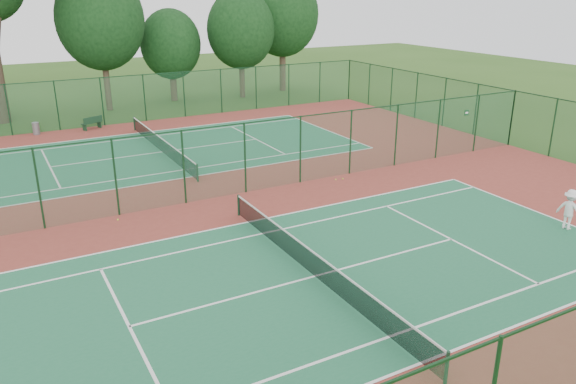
% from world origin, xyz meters
% --- Properties ---
extents(ground, '(120.00, 120.00, 0.00)m').
position_xyz_m(ground, '(0.00, 0.00, 0.00)').
color(ground, '#2F551A').
rests_on(ground, ground).
extents(red_pad, '(40.00, 36.00, 0.01)m').
position_xyz_m(red_pad, '(0.00, 0.00, 0.01)').
color(red_pad, maroon).
rests_on(red_pad, ground).
extents(court_near, '(23.77, 10.97, 0.01)m').
position_xyz_m(court_near, '(0.00, -9.00, 0.01)').
color(court_near, '#206542').
rests_on(court_near, red_pad).
extents(court_far, '(23.77, 10.97, 0.01)m').
position_xyz_m(court_far, '(0.00, 9.00, 0.01)').
color(court_far, '#216945').
rests_on(court_far, red_pad).
extents(fence_north, '(40.00, 0.09, 3.50)m').
position_xyz_m(fence_north, '(0.00, 18.00, 1.76)').
color(fence_north, '#1B5232').
rests_on(fence_north, ground).
extents(fence_east, '(0.09, 36.00, 3.50)m').
position_xyz_m(fence_east, '(20.00, 0.00, 1.76)').
color(fence_east, '#1C5433').
rests_on(fence_east, ground).
extents(fence_divider, '(40.00, 0.09, 3.50)m').
position_xyz_m(fence_divider, '(0.00, 0.00, 1.76)').
color(fence_divider, '#1B5232').
rests_on(fence_divider, ground).
extents(tennis_net_near, '(0.10, 12.90, 0.97)m').
position_xyz_m(tennis_net_near, '(0.00, -9.00, 0.54)').
color(tennis_net_near, '#153B24').
rests_on(tennis_net_near, ground).
extents(tennis_net_far, '(0.10, 12.90, 0.97)m').
position_xyz_m(tennis_net_far, '(0.00, 9.00, 0.54)').
color(tennis_net_far, '#163D24').
rests_on(tennis_net_far, ground).
extents(player_near, '(0.82, 1.20, 1.71)m').
position_xyz_m(player_near, '(11.38, -10.52, 0.88)').
color(player_near, white).
rests_on(player_near, court_near).
extents(trash_bin, '(0.59, 0.59, 0.84)m').
position_xyz_m(trash_bin, '(-6.21, 17.42, 0.43)').
color(trash_bin, slate).
rests_on(trash_bin, red_pad).
extents(bench, '(1.55, 1.01, 0.93)m').
position_xyz_m(bench, '(-2.54, 17.13, 0.49)').
color(bench, black).
rests_on(bench, red_pad).
extents(stray_ball_a, '(0.07, 0.07, 0.07)m').
position_xyz_m(stray_ball_a, '(6.42, -0.60, 0.04)').
color(stray_ball_a, '#B1CD2F').
rests_on(stray_ball_a, red_pad).
extents(stray_ball_b, '(0.07, 0.07, 0.07)m').
position_xyz_m(stray_ball_b, '(6.81, -0.68, 0.05)').
color(stray_ball_b, '#D3E836').
rests_on(stray_ball_b, red_pad).
extents(stray_ball_c, '(0.08, 0.08, 0.08)m').
position_xyz_m(stray_ball_c, '(-4.83, -0.63, 0.05)').
color(stray_ball_c, '#BCD231').
rests_on(stray_ball_c, red_pad).
extents(evergreen_row, '(39.00, 5.00, 12.00)m').
position_xyz_m(evergreen_row, '(0.50, 24.25, 0.00)').
color(evergreen_row, black).
rests_on(evergreen_row, ground).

